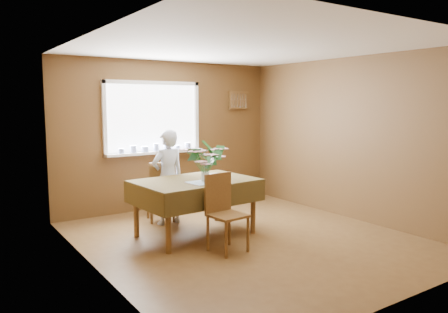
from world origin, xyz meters
TOP-DOWN VIEW (x-y plane):
  - floor at (0.00, 0.00)m, footprint 4.50×4.50m
  - ceiling at (0.00, 0.00)m, footprint 4.50×4.50m
  - wall_back at (0.00, 2.25)m, footprint 4.00×0.00m
  - wall_front at (0.00, -2.25)m, footprint 4.00×0.00m
  - wall_left at (-2.00, 0.00)m, footprint 0.00×4.50m
  - wall_right at (2.00, 0.00)m, footprint 0.00×4.50m
  - window_assembly at (-0.30, 2.19)m, footprint 1.72×0.20m
  - spoon_rack at (1.45, 2.22)m, footprint 0.44×0.05m
  - dining_table at (-0.47, 0.54)m, footprint 1.65×1.18m
  - chair_far at (-0.56, 1.43)m, footprint 0.49×0.49m
  - chair_near at (-0.49, -0.17)m, footprint 0.44×0.44m
  - seated_woman at (-0.52, 1.27)m, footprint 0.54×0.37m
  - flower_bouquet at (-0.44, 0.35)m, footprint 0.53×0.53m
  - side_plate at (-0.03, 0.72)m, footprint 0.29×0.29m
  - table_knife at (-0.26, 0.30)m, footprint 0.09×0.23m

SIDE VIEW (x-z plane):
  - floor at x=0.00m, z-range 0.00..0.00m
  - chair_far at x=-0.56m, z-range 0.04..0.97m
  - chair_near at x=-0.49m, z-range 0.04..0.98m
  - dining_table at x=-0.47m, z-range 0.29..1.06m
  - seated_woman at x=-0.52m, z-range 0.00..1.41m
  - side_plate at x=-0.03m, z-range 0.77..0.78m
  - table_knife at x=-0.26m, z-range 0.77..0.78m
  - flower_bouquet at x=-0.44m, z-range 0.84..1.29m
  - wall_back at x=0.00m, z-range -0.75..3.25m
  - wall_front at x=0.00m, z-range -0.75..3.25m
  - wall_left at x=-2.00m, z-range -1.00..3.50m
  - wall_right at x=2.00m, z-range -1.00..3.50m
  - window_assembly at x=-0.30m, z-range 0.73..1.95m
  - spoon_rack at x=1.45m, z-range 1.69..2.02m
  - ceiling at x=0.00m, z-range 2.50..2.50m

